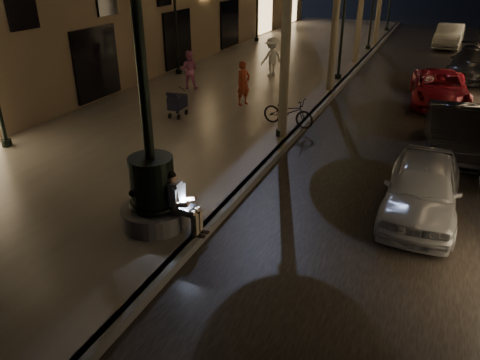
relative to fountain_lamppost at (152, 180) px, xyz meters
The scene contains 19 objects.
ground 13.09m from the fountain_lamppost, 85.60° to the left, with size 120.00×120.00×0.00m, color black.
cobble_lane 13.65m from the fountain_lamppost, 72.90° to the left, with size 6.00×45.00×0.02m, color black.
promenade 13.39m from the fountain_lamppost, 102.99° to the left, with size 8.00×45.00×0.20m, color #635D57.
curb_strip 13.09m from the fountain_lamppost, 85.60° to the left, with size 0.25×45.00×0.20m, color #59595B.
fountain_lamppost is the anchor object (origin of this frame).
seated_man_laptop 0.69m from the fountain_lamppost, ahead, with size 0.92×0.31×1.29m.
lamp_curb_a 6.37m from the fountain_lamppost, 83.35° to the left, with size 0.36×0.36×4.81m.
lamp_curb_b 14.16m from the fountain_lamppost, 87.14° to the left, with size 0.36×0.36×4.81m.
lamp_left_b 13.75m from the fountain_lamppost, 118.07° to the left, with size 0.36×0.36×4.81m.
stroller 7.14m from the fountain_lamppost, 116.43° to the left, with size 0.45×1.01×1.03m.
car_front 5.86m from the fountain_lamppost, 30.72° to the left, with size 1.55×3.86×1.31m, color #9E9FA5.
car_second 9.10m from the fountain_lamppost, 52.26° to the left, with size 1.41×4.04×1.33m, color black.
car_third 13.35m from the fountain_lamppost, 67.98° to the left, with size 2.04×4.42×1.23m, color maroon.
car_rear 18.62m from the fountain_lamppost, 70.54° to the left, with size 1.92×4.71×1.37m, color #28282C.
car_fifth 26.12m from the fountain_lamppost, 78.96° to the left, with size 1.49×4.26×1.40m, color #ADADA8.
pedestrian_red 8.79m from the fountain_lamppost, 100.92° to the left, with size 0.58×0.38×1.59m, color #A93B21.
pedestrian_pink 10.89m from the fountain_lamppost, 115.11° to the left, with size 0.76×0.59×1.56m, color #D06EA8.
pedestrian_white 13.56m from the fountain_lamppost, 99.72° to the left, with size 1.09×0.63×1.69m, color silver.
bicycle 7.07m from the fountain_lamppost, 85.12° to the left, with size 0.61×1.76×0.93m, color black.
Camera 1 is at (3.96, -5.03, 5.30)m, focal length 35.00 mm.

